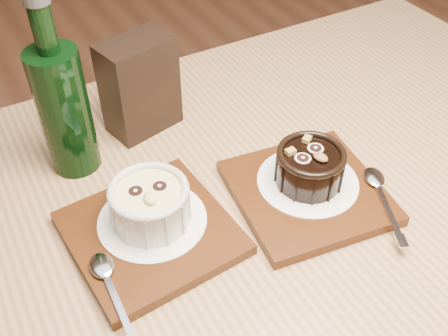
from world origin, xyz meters
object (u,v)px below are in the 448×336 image
object	(u,v)px
green_bottle	(64,107)
tray_left	(151,233)
ramekin_white	(150,203)
table	(253,271)
ramekin_dark	(310,165)
condiment_stand	(140,86)
tray_right	(307,192)

from	to	relation	value
green_bottle	tray_left	bearing A→B (deg)	-78.79
ramekin_white	green_bottle	world-z (taller)	green_bottle
table	ramekin_dark	bearing A→B (deg)	12.38
condiment_stand	green_bottle	size ratio (longest dim) A/B	0.57
table	tray_right	xyz separation A→B (m)	(0.08, 0.01, 0.10)
ramekin_white	condiment_stand	xyz separation A→B (m)	(0.07, 0.19, 0.02)
ramekin_dark	green_bottle	distance (m)	0.32
condiment_stand	green_bottle	distance (m)	0.12
ramekin_dark	green_bottle	bearing A→B (deg)	124.22
tray_left	ramekin_white	distance (m)	0.04
tray_left	tray_right	distance (m)	0.20
table	green_bottle	bearing A→B (deg)	124.51
ramekin_white	tray_right	distance (m)	0.20
ramekin_dark	green_bottle	world-z (taller)	green_bottle
table	condiment_stand	world-z (taller)	condiment_stand
ramekin_white	tray_right	size ratio (longest dim) A/B	0.52
ramekin_white	green_bottle	bearing A→B (deg)	117.92
tray_left	green_bottle	size ratio (longest dim) A/B	0.74
table	ramekin_white	xyz separation A→B (m)	(-0.11, 0.06, 0.14)
ramekin_white	green_bottle	xyz separation A→B (m)	(-0.04, 0.16, 0.05)
ramekin_dark	green_bottle	xyz separation A→B (m)	(-0.24, 0.20, 0.05)
tray_left	green_bottle	xyz separation A→B (m)	(-0.03, 0.17, 0.09)
ramekin_white	tray_right	world-z (taller)	ramekin_white
table	tray_left	world-z (taller)	tray_left
ramekin_white	ramekin_dark	xyz separation A→B (m)	(0.20, -0.04, -0.00)
ramekin_dark	condiment_stand	xyz separation A→B (m)	(-0.13, 0.23, 0.03)
tray_right	ramekin_dark	world-z (taller)	ramekin_dark
tray_left	green_bottle	world-z (taller)	green_bottle
tray_left	green_bottle	bearing A→B (deg)	101.21
table	tray_right	size ratio (longest dim) A/B	6.73
condiment_stand	table	bearing A→B (deg)	-81.66
ramekin_white	green_bottle	distance (m)	0.17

